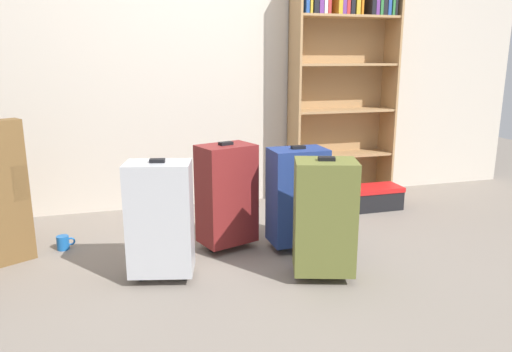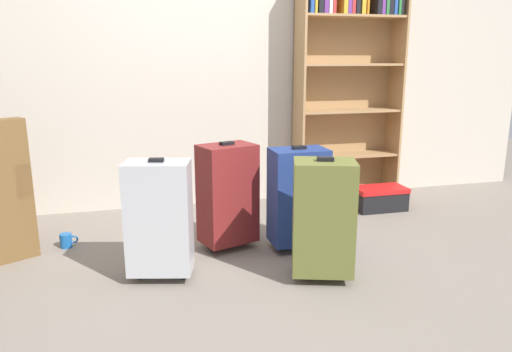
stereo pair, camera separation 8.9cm
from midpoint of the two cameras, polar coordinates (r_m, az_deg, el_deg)
ground_plane at (r=2.95m, az=5.09°, el=-11.60°), size 10.09×10.09×0.00m
back_wall at (r=4.27m, az=-2.20°, el=14.25°), size 5.76×0.10×2.60m
bookshelf at (r=4.42m, az=11.38°, el=12.48°), size 0.94×0.29×1.99m
mug at (r=3.56m, az=-20.73°, el=-7.10°), size 0.12×0.08×0.10m
storage_box at (r=4.27m, az=14.91°, el=-2.48°), size 0.43×0.25×0.20m
suitcase_silver at (r=2.82m, az=-10.43°, el=-4.83°), size 0.41×0.31×0.72m
suitcase_dark_red at (r=3.23m, az=-2.58°, el=-2.11°), size 0.41×0.35×0.73m
suitcase_navy_blue at (r=3.24m, az=5.76°, el=-2.38°), size 0.37×0.25×0.71m
suitcase_olive at (r=2.81m, az=8.82°, el=-4.81°), size 0.41×0.35×0.72m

